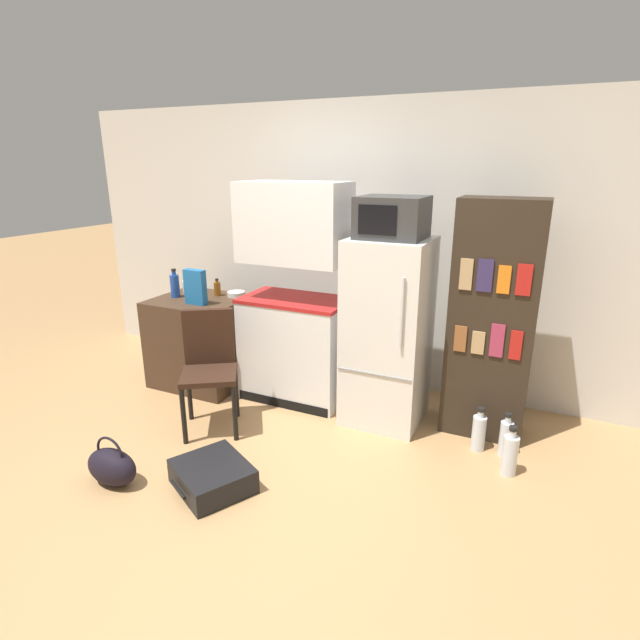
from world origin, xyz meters
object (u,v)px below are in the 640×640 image
Objects in this scene: bottle_clear_short at (187,287)px; handbag at (112,466)px; bowl at (236,294)px; side_table at (202,341)px; water_bottle_front at (479,432)px; refrigerator at (388,332)px; kitchen_hutch at (295,303)px; microwave at (392,217)px; bookshelf at (492,322)px; cereal_box at (195,287)px; water_bottle_back at (510,454)px; water_bottle_middle at (506,438)px; bottle_blue_soda at (175,285)px; bottle_amber_beer at (217,289)px; chair at (209,360)px; suitcase_large_flat at (213,476)px.

bottle_clear_short is 0.44× the size of handbag.
handbag is (0.19, -1.74, -0.69)m from bowl.
side_table reaches higher than water_bottle_front.
water_bottle_front is at bearing -8.72° from bowl.
refrigerator reaches higher than side_table.
microwave is at bearing -2.85° from kitchen_hutch.
bookshelf reaches higher than cereal_box.
side_table is 2.29× the size of water_bottle_back.
water_bottle_middle is at bearing -10.54° from microwave.
bowl reaches higher than water_bottle_back.
bookshelf is at bearing 9.59° from microwave.
microwave is 1.79m from water_bottle_back.
bottle_blue_soda is 0.86× the size of cereal_box.
handbag is (0.45, -1.52, -0.27)m from side_table.
water_bottle_middle is at bearing 32.09° from handbag.
bottle_amber_beer is (0.29, 0.07, -0.00)m from bottle_clear_short.
kitchen_hutch reaches higher than chair.
side_table is 0.46× the size of bookshelf.
microwave reaches higher than bottle_clear_short.
bookshelf reaches higher than suitcase_large_flat.
water_bottle_back is at bearing 27.32° from handbag.
bottle_clear_short is 1.09m from chair.
water_bottle_front is (0.75, -0.18, -1.45)m from microwave.
water_bottle_front is at bearing 136.00° from water_bottle_back.
bowl is at bearing 173.61° from microwave.
handbag is at bearing -129.43° from refrigerator.
bookshelf is at bearing 4.44° from bottle_blue_soda.
refrigerator is 5.55× the size of bottle_blue_soda.
bottle_blue_soda is at bearing 114.44° from handbag.
chair is (-1.18, -0.67, -0.18)m from refrigerator.
side_table is 0.58m from cereal_box.
kitchen_hutch is 11.52× the size of bottle_clear_short.
suitcase_large_flat is 1.73× the size of water_bottle_back.
kitchen_hutch reaches higher than bottle_blue_soda.
chair is (-1.92, -0.79, -0.33)m from bookshelf.
bowl is (-1.49, 0.17, -0.77)m from microwave.
water_bottle_front is (2.49, -0.13, -0.26)m from side_table.
microwave is (1.74, 0.05, 1.19)m from side_table.
refrigerator is 9.12× the size of bottle_amber_beer.
bowl is (0.17, 0.05, -0.04)m from bottle_amber_beer.
kitchen_hutch is 1.16m from bottle_blue_soda.
handbag is at bearing -83.62° from bowl.
bookshelf is 11.01× the size of bottle_amber_beer.
bookshelf is 2.88× the size of suitcase_large_flat.
chair is 0.94m from suitcase_large_flat.
cereal_box is at bearing 158.51° from suitcase_large_flat.
side_table is at bearing 106.40° from handbag.
kitchen_hutch reaches higher than water_bottle_middle.
cereal_box is 0.50× the size of suitcase_large_flat.
cereal_box is 0.92× the size of water_bottle_front.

